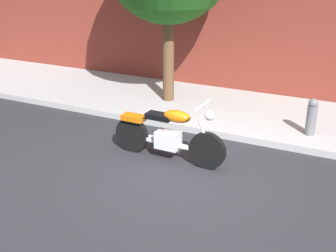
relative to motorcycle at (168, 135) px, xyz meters
The scene contains 4 objects.
ground_plane 0.83m from the motorcycle, 32.36° to the right, with size 60.00×60.00×0.00m, color #28282D.
sidewalk 2.95m from the motorcycle, 78.87° to the left, with size 19.41×3.06×0.14m, color #A9A9A9.
motorcycle is the anchor object (origin of this frame).
fire_hydrant 2.99m from the motorcycle, 42.42° to the left, with size 0.20×0.20×0.91m.
Camera 1 is at (2.61, -6.13, 3.54)m, focal length 46.10 mm.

